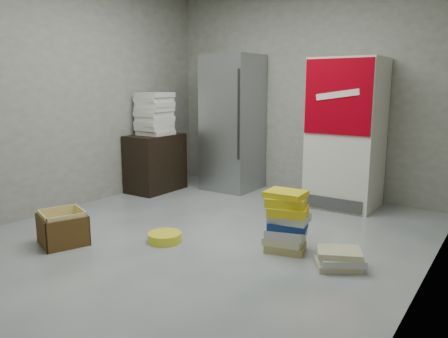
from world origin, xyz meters
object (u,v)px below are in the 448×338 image
coke_cooler (346,134)px  phonebook_stack_main (287,221)px  cardboard_box (63,230)px  wood_shelf (155,163)px  steel_fridge (233,123)px

coke_cooler → phonebook_stack_main: 1.89m
phonebook_stack_main → cardboard_box: bearing=-161.3°
cardboard_box → phonebook_stack_main: bearing=50.3°
coke_cooler → phonebook_stack_main: coke_cooler is taller
coke_cooler → cardboard_box: (-1.73, -2.80, -0.77)m
wood_shelf → cardboard_box: (0.75, -2.08, -0.27)m
steel_fridge → phonebook_stack_main: bearing=-45.6°
wood_shelf → cardboard_box: size_ratio=1.56×
wood_shelf → cardboard_box: 2.23m
cardboard_box → coke_cooler: bearing=79.4°
steel_fridge → phonebook_stack_main: size_ratio=3.42×
coke_cooler → phonebook_stack_main: bearing=-86.8°
wood_shelf → phonebook_stack_main: size_ratio=1.44×
coke_cooler → steel_fridge: bearing=179.8°
wood_shelf → cardboard_box: wood_shelf is taller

